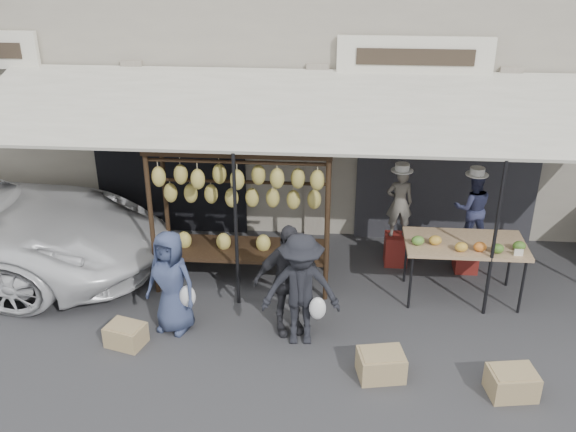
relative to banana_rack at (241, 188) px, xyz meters
The scene contains 14 objects.
ground_plane 2.52m from the banana_rack, 59.54° to the right, with size 90.00×90.00×0.00m, color #2D2D30.
awning 1.53m from the banana_rack, 29.80° to the left, with size 10.00×2.35×2.92m.
banana_rack is the anchor object (origin of this frame).
produce_table 3.30m from the banana_rack, ahead, with size 1.70×0.90×1.04m.
vendor_left 2.53m from the banana_rack, 19.07° to the left, with size 0.41×0.27×1.13m, color #686259.
vendor_right 3.54m from the banana_rack, 11.19° to the left, with size 0.57×0.44×1.17m, color #2C3051.
customer_left 1.70m from the banana_rack, 121.56° to the right, with size 0.71×0.46×1.45m, color #343E60.
customer_mid 1.61m from the banana_rack, 56.82° to the right, with size 0.92×0.38×1.57m, color #2B2B30.
customer_right 1.87m from the banana_rack, 55.82° to the right, with size 1.01×0.58×1.56m, color black.
stool_left 2.81m from the banana_rack, 19.07° to the left, with size 0.36×0.36×0.50m, color maroon.
stool_right 3.75m from the banana_rack, 11.19° to the left, with size 0.35×0.35×0.49m, color maroon.
crate_near_a 3.17m from the banana_rack, 46.00° to the right, with size 0.55×0.42×0.33m, color tan.
crate_near_b 4.38m from the banana_rack, 32.88° to the right, with size 0.54×0.41×0.32m, color tan.
crate_far 2.56m from the banana_rack, 128.38° to the right, with size 0.48×0.36×0.29m, color tan.
Camera 1 is at (0.35, -6.69, 5.10)m, focal length 40.00 mm.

